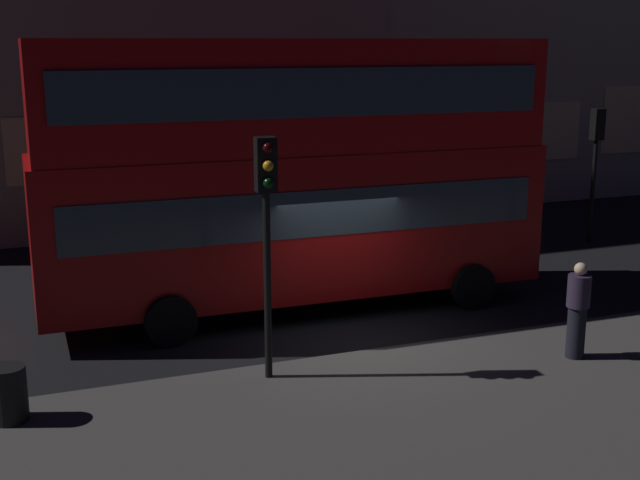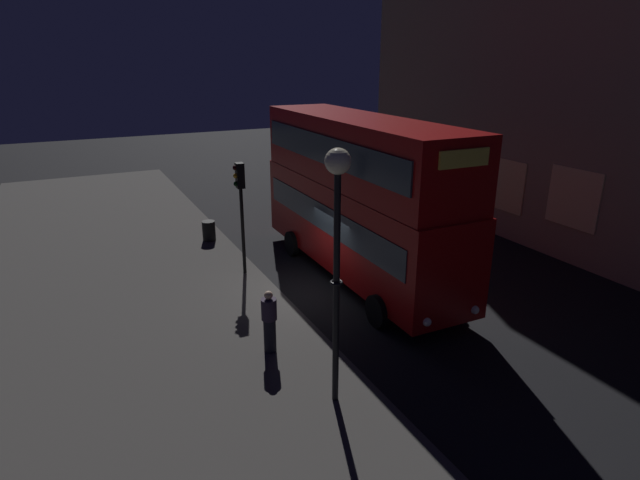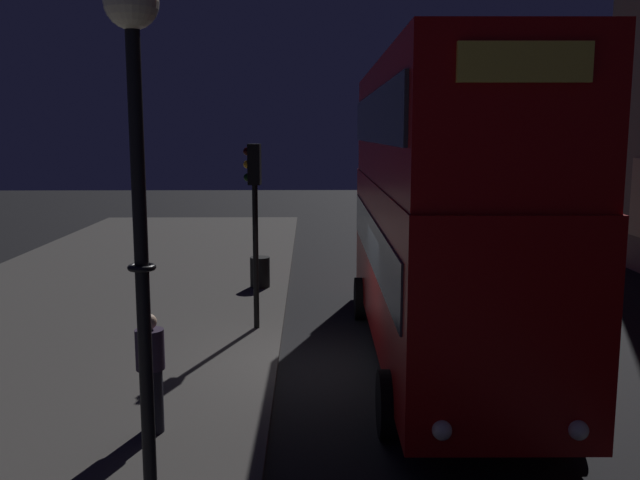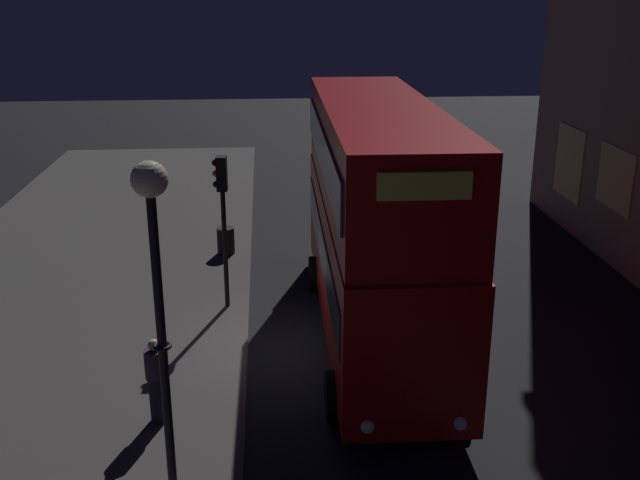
# 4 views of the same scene
# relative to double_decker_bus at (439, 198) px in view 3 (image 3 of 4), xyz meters

# --- Properties ---
(ground_plane) EXTENTS (80.00, 80.00, 0.00)m
(ground_plane) POSITION_rel_double_decker_bus_xyz_m (0.46, -2.19, -3.08)
(ground_plane) COLOR black
(sidewalk_slab) EXTENTS (44.00, 9.38, 0.12)m
(sidewalk_slab) POSITION_rel_double_decker_bus_xyz_m (0.46, -7.70, -3.02)
(sidewalk_slab) COLOR #423F3D
(sidewalk_slab) RESTS_ON ground
(double_decker_bus) EXTENTS (10.47, 2.90, 5.54)m
(double_decker_bus) POSITION_rel_double_decker_bus_xyz_m (0.00, 0.00, 0.00)
(double_decker_bus) COLOR #9E0C0C
(double_decker_bus) RESTS_ON ground
(traffic_light_near_kerb) EXTENTS (0.33, 0.37, 3.94)m
(traffic_light_near_kerb) POSITION_rel_double_decker_bus_xyz_m (-1.70, -3.58, -0.13)
(traffic_light_near_kerb) COLOR black
(traffic_light_near_kerb) RESTS_ON sidewalk_slab
(street_lamp) EXTENTS (0.52, 0.52, 5.63)m
(street_lamp) POSITION_rel_double_decker_bus_xyz_m (6.09, -4.07, 1.20)
(street_lamp) COLOR black
(street_lamp) RESTS_ON sidewalk_slab
(pedestrian) EXTENTS (0.40, 0.40, 1.70)m
(pedestrian) POSITION_rel_double_decker_bus_xyz_m (3.54, -4.63, -2.10)
(pedestrian) COLOR black
(pedestrian) RESTS_ON sidewalk_slab
(litter_bin) EXTENTS (0.54, 0.54, 0.83)m
(litter_bin) POSITION_rel_double_decker_bus_xyz_m (-5.71, -3.77, -2.55)
(litter_bin) COLOR black
(litter_bin) RESTS_ON sidewalk_slab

